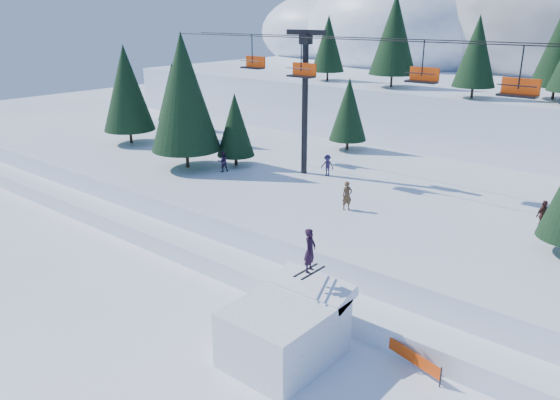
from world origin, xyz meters
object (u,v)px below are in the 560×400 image
Objects in this scene: chairlift at (456,95)px; banner_near at (413,358)px; jump_kicker at (286,329)px; banner_far at (459,351)px.

banner_near is at bearing -70.17° from chairlift.
jump_kicker is 5.33m from banner_near.
chairlift reaches higher than banner_far.
chairlift is 16.63× the size of banner_near.
jump_kicker is at bearing -88.92° from chairlift.
banner_near is (4.52, 2.70, -0.84)m from jump_kicker.
chairlift is 15.83m from banner_far.
chairlift reaches higher than banner_near.
chairlift is at bearing 117.41° from banner_far.
banner_far is (5.76, 4.38, -0.84)m from jump_kicker.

